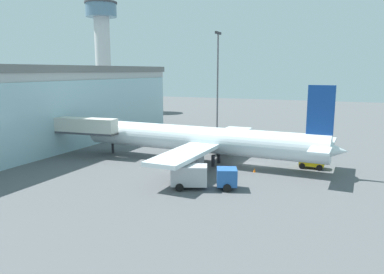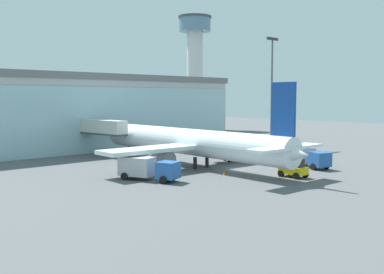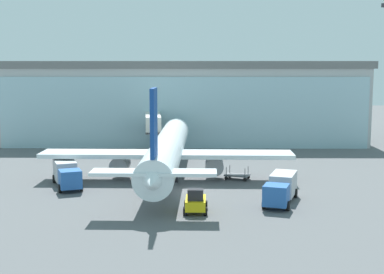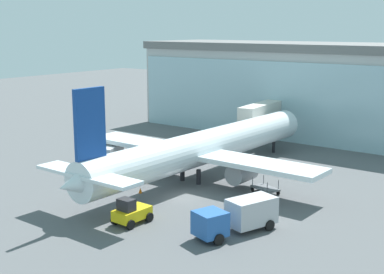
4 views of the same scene
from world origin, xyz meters
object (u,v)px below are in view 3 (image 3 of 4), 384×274
object	(u,v)px
fuel_truck	(281,188)
baggage_cart	(237,175)
airplane	(167,150)
safety_cone_nose	(146,192)
catering_truck	(67,173)
jet_bridge	(153,122)
pushback_tug	(196,202)
safety_cone_wingtip	(57,180)

from	to	relation	value
fuel_truck	baggage_cart	xyz separation A→B (m)	(-3.24, 10.56, -0.97)
airplane	baggage_cart	distance (m)	8.70
safety_cone_nose	catering_truck	bearing A→B (deg)	156.39
baggage_cart	catering_truck	bearing A→B (deg)	-148.83
jet_bridge	fuel_truck	bearing A→B (deg)	-159.88
airplane	jet_bridge	bearing A→B (deg)	10.54
airplane	pushback_tug	distance (m)	15.37
jet_bridge	baggage_cart	bearing A→B (deg)	-156.49
jet_bridge	safety_cone_nose	distance (m)	28.68
baggage_cart	jet_bridge	bearing A→B (deg)	139.09
airplane	pushback_tug	xyz separation A→B (m)	(3.02, -14.87, -2.41)
safety_cone_nose	fuel_truck	bearing A→B (deg)	-13.79
jet_bridge	pushback_tug	bearing A→B (deg)	-174.67
airplane	fuel_truck	size ratio (longest dim) A/B	5.17
pushback_tug	jet_bridge	bearing A→B (deg)	12.14
fuel_truck	pushback_tug	xyz separation A→B (m)	(-8.39, -3.54, -0.49)
pushback_tug	airplane	bearing A→B (deg)	14.05
airplane	pushback_tug	world-z (taller)	airplane
baggage_cart	pushback_tug	distance (m)	15.01
jet_bridge	safety_cone_wingtip	distance (m)	24.64
airplane	pushback_tug	bearing A→B (deg)	-166.14
fuel_truck	safety_cone_nose	size ratio (longest dim) A/B	13.85
fuel_truck	jet_bridge	bearing A→B (deg)	-136.24
catering_truck	fuel_truck	xyz separation A→B (m)	(22.40, -7.23, 0.00)
baggage_cart	airplane	bearing A→B (deg)	-164.11
pushback_tug	safety_cone_wingtip	size ratio (longest dim) A/B	5.96
jet_bridge	catering_truck	distance (m)	25.88
airplane	pushback_tug	size ratio (longest dim) A/B	12.02
airplane	catering_truck	bearing A→B (deg)	112.84
catering_truck	baggage_cart	xyz separation A→B (m)	(19.16, 3.32, -0.97)
airplane	baggage_cart	world-z (taller)	airplane
airplane	safety_cone_nose	world-z (taller)	airplane
safety_cone_nose	safety_cone_wingtip	size ratio (longest dim) A/B	1.00
fuel_truck	safety_cone_wingtip	size ratio (longest dim) A/B	13.85
jet_bridge	safety_cone_nose	world-z (taller)	jet_bridge
fuel_truck	safety_cone_nose	bearing A→B (deg)	-84.40
jet_bridge	pushback_tug	xyz separation A→B (m)	(5.93, -35.16, -3.59)
jet_bridge	pushback_tug	world-z (taller)	jet_bridge
baggage_cart	fuel_truck	bearing A→B (deg)	-51.61
jet_bridge	catering_truck	world-z (taller)	jet_bridge
fuel_truck	baggage_cart	size ratio (longest dim) A/B	2.39
jet_bridge	safety_cone_nose	xyz separation A→B (m)	(0.96, -28.34, -4.28)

